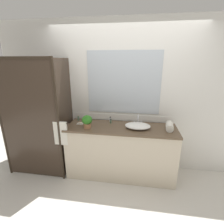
% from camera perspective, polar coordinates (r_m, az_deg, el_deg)
% --- Properties ---
extents(ground_plane, '(8.00, 8.00, 0.00)m').
position_cam_1_polar(ground_plane, '(3.19, 2.84, -20.26)').
color(ground_plane, silver).
extents(wall_back_with_mirror, '(4.40, 0.06, 2.60)m').
position_cam_1_polar(wall_back_with_mirror, '(2.94, 3.92, 4.76)').
color(wall_back_with_mirror, silver).
rests_on(wall_back_with_mirror, ground_plane).
extents(vanity_cabinet, '(1.80, 0.58, 0.90)m').
position_cam_1_polar(vanity_cabinet, '(2.94, 2.99, -13.18)').
color(vanity_cabinet, beige).
rests_on(vanity_cabinet, ground_plane).
extents(shower_enclosure, '(1.20, 0.59, 2.00)m').
position_cam_1_polar(shower_enclosure, '(2.92, -22.91, -2.59)').
color(shower_enclosure, '#2D2319').
rests_on(shower_enclosure, ground_plane).
extents(sink_basin, '(0.41, 0.30, 0.08)m').
position_cam_1_polar(sink_basin, '(2.71, 8.80, -4.69)').
color(sink_basin, white).
rests_on(sink_basin, vanity_cabinet).
extents(faucet, '(0.17, 0.16, 0.17)m').
position_cam_1_polar(faucet, '(2.85, 8.84, -3.12)').
color(faucet, silver).
rests_on(faucet, vanity_cabinet).
extents(potted_plant, '(0.17, 0.17, 0.21)m').
position_cam_1_polar(potted_plant, '(2.69, -8.53, -3.06)').
color(potted_plant, '#B77A51').
rests_on(potted_plant, vanity_cabinet).
extents(soap_dish, '(0.10, 0.07, 0.04)m').
position_cam_1_polar(soap_dish, '(2.90, -10.91, -3.80)').
color(soap_dish, silver).
rests_on(soap_dish, vanity_cabinet).
extents(amenity_bottle_body_wash, '(0.03, 0.03, 0.08)m').
position_cam_1_polar(amenity_bottle_body_wash, '(2.88, -0.43, -3.17)').
color(amenity_bottle_body_wash, '#4C7056').
rests_on(amenity_bottle_body_wash, vanity_cabinet).
extents(amenity_bottle_lotion, '(0.03, 0.03, 0.09)m').
position_cam_1_polar(amenity_bottle_lotion, '(2.94, -0.57, -2.54)').
color(amenity_bottle_lotion, silver).
rests_on(amenity_bottle_lotion, vanity_cabinet).
extents(amenity_bottle_shampoo, '(0.03, 0.03, 0.09)m').
position_cam_1_polar(amenity_bottle_shampoo, '(3.06, -11.44, -2.07)').
color(amenity_bottle_shampoo, '#4C7056').
rests_on(amenity_bottle_shampoo, vanity_cabinet).
extents(rolled_towel_near_edge, '(0.15, 0.26, 0.11)m').
position_cam_1_polar(rolled_towel_near_edge, '(2.75, 19.14, -4.70)').
color(rolled_towel_near_edge, silver).
rests_on(rolled_towel_near_edge, vanity_cabinet).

